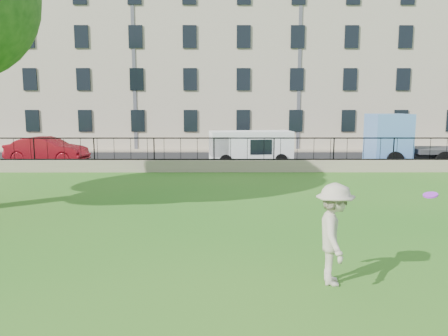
{
  "coord_description": "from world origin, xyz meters",
  "views": [
    {
      "loc": [
        0.44,
        -9.72,
        3.3
      ],
      "look_at": [
        0.48,
        3.5,
        1.41
      ],
      "focal_mm": 35.0,
      "sensor_mm": 36.0,
      "label": 1
    }
  ],
  "objects_px": {
    "frisbee": "(430,195)",
    "red_sedan": "(47,150)",
    "blue_truck": "(431,140)",
    "white_van": "(251,148)",
    "man": "(334,234)"
  },
  "relations": [
    {
      "from": "frisbee",
      "to": "red_sedan",
      "type": "relative_size",
      "value": 0.06
    },
    {
      "from": "frisbee",
      "to": "blue_truck",
      "type": "distance_m",
      "value": 17.69
    },
    {
      "from": "frisbee",
      "to": "white_van",
      "type": "distance_m",
      "value": 16.4
    },
    {
      "from": "man",
      "to": "blue_truck",
      "type": "height_order",
      "value": "blue_truck"
    },
    {
      "from": "red_sedan",
      "to": "blue_truck",
      "type": "height_order",
      "value": "blue_truck"
    },
    {
      "from": "frisbee",
      "to": "red_sedan",
      "type": "xyz_separation_m",
      "value": [
        -14.13,
        16.97,
        -0.86
      ]
    },
    {
      "from": "man",
      "to": "blue_truck",
      "type": "relative_size",
      "value": 0.28
    },
    {
      "from": "man",
      "to": "red_sedan",
      "type": "height_order",
      "value": "man"
    },
    {
      "from": "frisbee",
      "to": "white_van",
      "type": "bearing_deg",
      "value": 98.43
    },
    {
      "from": "white_van",
      "to": "blue_truck",
      "type": "distance_m",
      "value": 10.01
    },
    {
      "from": "frisbee",
      "to": "man",
      "type": "bearing_deg",
      "value": -169.44
    },
    {
      "from": "blue_truck",
      "to": "man",
      "type": "bearing_deg",
      "value": -120.04
    },
    {
      "from": "red_sedan",
      "to": "white_van",
      "type": "distance_m",
      "value": 11.76
    },
    {
      "from": "blue_truck",
      "to": "red_sedan",
      "type": "bearing_deg",
      "value": 177.52
    },
    {
      "from": "man",
      "to": "red_sedan",
      "type": "distance_m",
      "value": 21.21
    }
  ]
}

